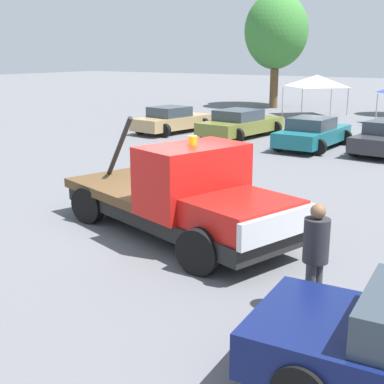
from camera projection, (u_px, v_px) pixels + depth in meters
ground_plane at (174, 234)px, 12.13m from camera, size 160.00×160.00×0.00m
tow_truck at (184, 198)px, 11.62m from camera, size 6.50×3.73×2.51m
person_near_truck at (316, 251)px, 8.17m from camera, size 0.40×0.40×1.79m
parked_car_tan at (172, 120)px, 27.25m from camera, size 2.71×4.53×1.34m
parked_car_olive at (240, 124)px, 25.84m from camera, size 2.83×5.00×1.34m
parked_car_teal at (312, 133)px, 22.80m from camera, size 2.43×4.51×1.34m
canopy_tent_white at (317, 81)px, 34.11m from camera, size 3.24×3.24×2.61m
tree_left at (275, 35)px, 40.30m from camera, size 4.39×4.39×7.83m
tree_center at (276, 31)px, 38.29m from camera, size 4.56×4.56×8.14m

